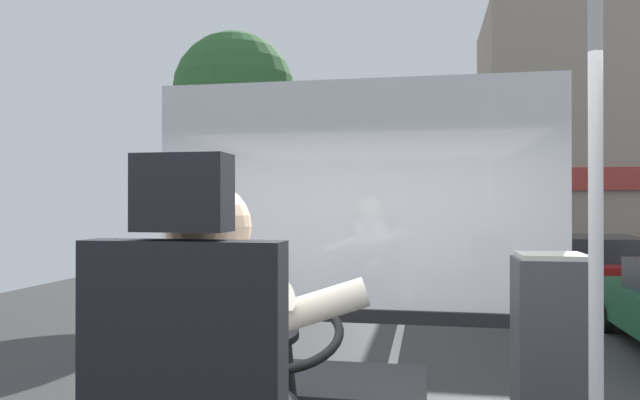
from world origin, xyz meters
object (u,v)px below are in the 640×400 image
at_px(parked_car_red, 596,267).
at_px(handrail_pole, 596,241).
at_px(bus_driver, 215,372).
at_px(fare_box, 551,381).

bearing_deg(parked_car_red, handrail_pole, -104.66).
distance_m(bus_driver, fare_box, 1.42).
bearing_deg(bus_driver, handrail_pole, 24.02).
relative_size(handrail_pole, parked_car_red, 0.54).
bearing_deg(handrail_pole, fare_box, 95.44).
bearing_deg(bus_driver, parked_car_red, 71.06).
distance_m(fare_box, parked_car_red, 11.15).
height_order(bus_driver, parked_car_red, bus_driver).
relative_size(bus_driver, fare_box, 0.80).
bearing_deg(handrail_pole, parked_car_red, 75.34).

